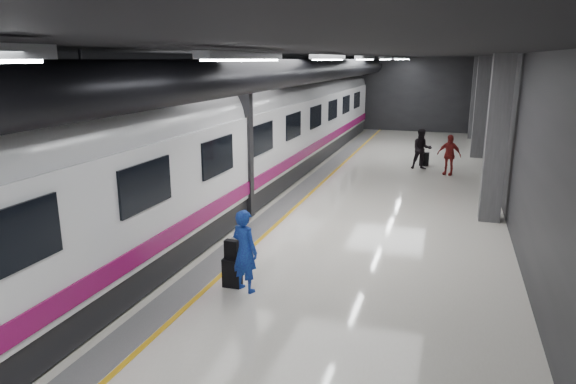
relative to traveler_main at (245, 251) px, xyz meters
The scene contains 9 objects.
ground 4.35m from the traveler_main, 87.33° to the left, with size 40.00×40.00×0.00m, color silver.
platform_hall 5.89m from the traveler_main, 90.96° to the left, with size 10.02×40.02×4.51m.
train 5.39m from the traveler_main, 125.54° to the left, with size 3.05×38.00×4.05m.
traveler_main is the anchor object (origin of this frame).
suitcase_main 0.61m from the traveler_main, 164.83° to the left, with size 0.36×0.23×0.58m, color black.
shoulder_bag 0.35m from the traveler_main, 159.76° to the left, with size 0.27×0.15×0.37m, color black.
traveler_far_a 12.93m from the traveler_main, 78.92° to the left, with size 0.80×0.62×1.65m, color black.
traveler_far_b 12.46m from the traveler_main, 73.42° to the left, with size 0.92×0.38×1.57m, color maroon.
suitcase_far 13.73m from the traveler_main, 79.19° to the left, with size 0.38×0.25×0.56m, color black.
Camera 1 is at (3.38, -12.75, 4.35)m, focal length 32.00 mm.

